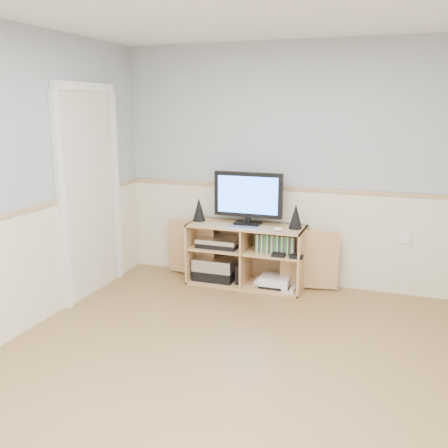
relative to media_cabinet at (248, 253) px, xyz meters
The scene contains 11 objects.
room 2.18m from the media_cabinet, 75.31° to the right, with size 4.04×4.54×2.54m.
media_cabinet is the anchor object (origin of this frame).
monitor 0.62m from the media_cabinet, 90.00° to the right, with size 0.73×0.18×0.55m.
speaker_left 0.70m from the media_cabinet, behind, with size 0.14×0.14×0.25m, color black.
speaker_right 0.68m from the media_cabinet, ahead, with size 0.14×0.14×0.25m, color black.
keyboard 0.38m from the media_cabinet, 86.56° to the right, with size 0.29×0.12×0.01m, color silver.
mouse 0.54m from the media_cabinet, 27.54° to the right, with size 0.10×0.06×0.04m, color white.
av_components 0.35m from the media_cabinet, behind, with size 0.52×0.33×0.47m.
game_consoles 0.41m from the media_cabinet, 12.09° to the right, with size 0.45×0.30×0.11m.
game_cases 0.37m from the media_cabinet, 12.90° to the right, with size 0.40×0.14×0.19m, color #3F8C3F.
wall_outlet 1.60m from the media_cabinet, ahead, with size 0.12×0.03×0.12m, color white.
Camera 1 is at (0.91, -2.85, 1.86)m, focal length 40.00 mm.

